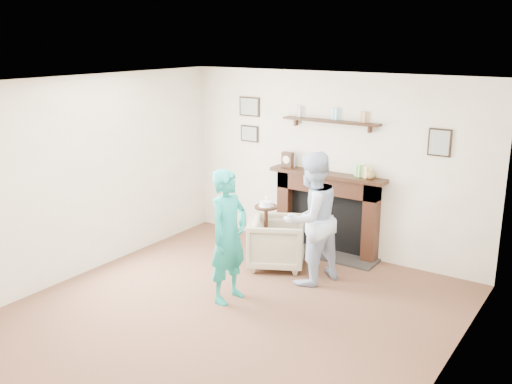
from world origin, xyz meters
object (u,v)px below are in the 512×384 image
at_px(man, 309,281).
at_px(pedestal_table, 266,224).
at_px(woman, 229,299).
at_px(armchair, 276,266).

height_order(man, pedestal_table, pedestal_table).
relative_size(woman, pedestal_table, 1.61).
bearing_deg(woman, pedestal_table, 12.64).
xyz_separation_m(man, pedestal_table, (-0.71, 0.09, 0.59)).
distance_m(armchair, pedestal_table, 0.61).
relative_size(man, woman, 1.06).
height_order(armchair, man, man).
distance_m(armchair, man, 0.63).
bearing_deg(pedestal_table, man, -7.49).
bearing_deg(man, armchair, -89.18).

